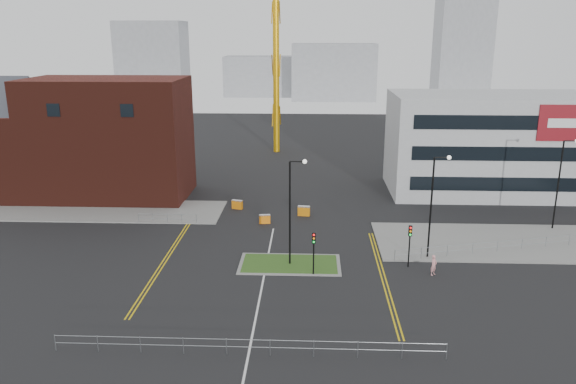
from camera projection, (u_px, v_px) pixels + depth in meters
The scene contains 28 objects.
ground at pixel (258, 309), 40.13m from camera, with size 200.00×200.00×0.00m, color black.
pavement_left at pixel (96, 210), 62.05m from camera, with size 28.00×8.00×0.12m, color slate.
pavement_right at pixel (505, 242), 52.68m from camera, with size 24.00×10.00×0.12m, color slate.
island_kerb at pixel (290, 264), 47.72m from camera, with size 8.60×4.60×0.08m, color slate.
grass_island at pixel (290, 264), 47.72m from camera, with size 8.00×4.00×0.12m, color #264717.
brick_building at pixel (85, 140), 66.07m from camera, with size 24.20×10.07×14.24m.
office_block at pixel (495, 144), 68.16m from camera, with size 25.00×12.20×12.00m.
streetlamp_island at pixel (292, 204), 46.24m from camera, with size 1.46×0.36×9.18m.
streetlamp_right_near at pixel (434, 199), 47.68m from camera, with size 1.46×0.36×9.18m.
streetlamp_right_far at pixel (561, 177), 54.81m from camera, with size 1.46×0.36×9.18m.
traffic_light_island at pixel (314, 245), 45.01m from camera, with size 0.28×0.33×3.65m.
traffic_light_right at pixel (410, 238), 46.61m from camera, with size 0.28×0.33×3.65m.
railing_front at pixel (248, 344), 34.15m from camera, with size 24.05×0.05×1.10m.
railing_left at pixel (167, 217), 57.66m from camera, with size 6.05×0.05×1.10m.
railing_right at pixel (498, 244), 50.14m from camera, with size 19.05×5.05×1.10m.
centre_line at pixel (260, 296), 42.05m from camera, with size 0.15×30.00×0.01m, color silver.
yellow_left_a at pixel (168, 254), 50.09m from camera, with size 0.12×24.00×0.01m, color gold.
yellow_left_b at pixel (171, 254), 50.08m from camera, with size 0.12×24.00×0.01m, color gold.
yellow_right_a at pixel (381, 276), 45.51m from camera, with size 0.12×20.00×0.01m, color gold.
yellow_right_b at pixel (385, 276), 45.50m from camera, with size 0.12×20.00×0.01m, color gold.
skyline_a at pixel (153, 63), 154.01m from camera, with size 18.00×12.00×22.00m, color gray.
skyline_b at pixel (334, 72), 162.44m from camera, with size 24.00×12.00×16.00m, color gray.
skyline_c at pixel (462, 51), 154.59m from camera, with size 14.00×12.00×28.00m, color gray.
skyline_d at pixel (274, 76), 173.32m from camera, with size 30.00×12.00×12.00m, color gray.
pedestrian at pixel (434, 265), 45.49m from camera, with size 0.62×0.41×1.71m, color pink.
barrier_left at pixel (237, 204), 62.67m from camera, with size 1.26×0.71×1.01m.
barrier_mid at pixel (304, 210), 60.30m from camera, with size 1.33×0.59×1.08m.
barrier_right at pixel (265, 219), 57.89m from camera, with size 1.17×0.53×0.95m.
Camera 1 is at (3.69, -36.17, 19.04)m, focal length 35.00 mm.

